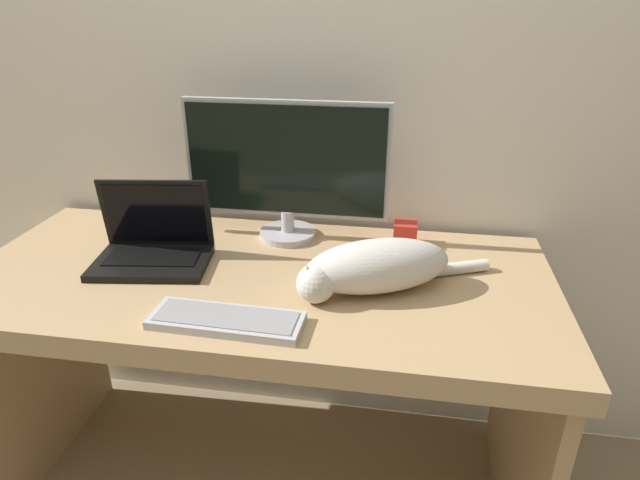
{
  "coord_description": "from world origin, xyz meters",
  "views": [
    {
      "loc": [
        0.37,
        -0.85,
        1.44
      ],
      "look_at": [
        0.18,
        0.32,
        0.89
      ],
      "focal_mm": 30.0,
      "sensor_mm": 36.0,
      "label": 1
    }
  ],
  "objects_px": {
    "monitor": "(286,168)",
    "cat": "(375,266)",
    "laptop": "(153,246)",
    "external_keyboard": "(227,320)"
  },
  "relations": [
    {
      "from": "monitor",
      "to": "cat",
      "type": "distance_m",
      "value": 0.43
    },
    {
      "from": "cat",
      "to": "monitor",
      "type": "bearing_deg",
      "value": 112.03
    },
    {
      "from": "laptop",
      "to": "cat",
      "type": "relative_size",
      "value": 0.67
    },
    {
      "from": "external_keyboard",
      "to": "cat",
      "type": "bearing_deg",
      "value": 35.43
    },
    {
      "from": "laptop",
      "to": "external_keyboard",
      "type": "xyz_separation_m",
      "value": [
        0.3,
        -0.27,
        -0.03
      ]
    },
    {
      "from": "monitor",
      "to": "external_keyboard",
      "type": "bearing_deg",
      "value": -93.58
    },
    {
      "from": "monitor",
      "to": "external_keyboard",
      "type": "height_order",
      "value": "monitor"
    },
    {
      "from": "laptop",
      "to": "external_keyboard",
      "type": "height_order",
      "value": "laptop"
    },
    {
      "from": "monitor",
      "to": "external_keyboard",
      "type": "relative_size",
      "value": 1.71
    },
    {
      "from": "monitor",
      "to": "external_keyboard",
      "type": "xyz_separation_m",
      "value": [
        -0.03,
        -0.49,
        -0.21
      ]
    }
  ]
}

